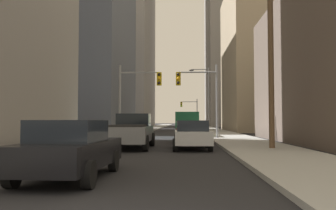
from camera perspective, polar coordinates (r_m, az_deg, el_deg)
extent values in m
cube|color=#9E9E99|center=(54.36, -4.24, -4.10)|extent=(3.93, 160.00, 0.15)
cube|color=#9E9E99|center=(54.11, 6.94, -4.10)|extent=(3.93, 160.00, 0.15)
cube|color=slate|center=(18.94, -6.03, -4.72)|extent=(2.09, 5.43, 0.80)
cube|color=black|center=(19.89, -5.60, -2.46)|extent=(1.83, 1.83, 0.70)
cube|color=black|center=(17.60, -6.69, -3.41)|extent=(1.80, 2.40, 0.10)
cylinder|color=black|center=(20.82, -7.93, -5.62)|extent=(0.28, 0.80, 0.80)
cylinder|color=black|center=(20.56, -2.64, -5.68)|extent=(0.28, 0.80, 0.80)
cylinder|color=black|center=(17.44, -10.04, -6.19)|extent=(0.28, 0.80, 0.80)
cylinder|color=black|center=(17.13, -3.73, -6.30)|extent=(0.28, 0.80, 0.80)
cube|color=#195938|center=(31.68, 3.14, -2.95)|extent=(2.00, 5.20, 1.90)
cube|color=black|center=(34.29, 3.11, -2.23)|extent=(1.76, 0.02, 0.60)
cylinder|color=black|center=(33.37, 1.47, -4.57)|extent=(0.24, 0.72, 0.72)
cylinder|color=black|center=(33.39, 4.78, -4.56)|extent=(0.24, 0.72, 0.72)
cylinder|color=black|center=(30.05, 1.33, -4.79)|extent=(0.24, 0.72, 0.72)
cylinder|color=black|center=(30.06, 5.00, -4.78)|extent=(0.24, 0.72, 0.72)
cube|color=black|center=(9.43, -15.78, -7.73)|extent=(1.92, 4.25, 0.65)
cube|color=black|center=(9.26, -16.03, -4.11)|extent=(1.64, 1.94, 0.55)
cylinder|color=black|center=(11.01, -17.87, -8.65)|extent=(0.22, 0.64, 0.64)
cylinder|color=black|center=(10.54, -8.93, -9.03)|extent=(0.22, 0.64, 0.64)
cylinder|color=black|center=(8.57, -24.31, -10.32)|extent=(0.22, 0.64, 0.64)
cylinder|color=black|center=(7.95, -12.92, -11.11)|extent=(0.22, 0.64, 0.64)
cube|color=#B7BABF|center=(18.36, 3.98, -5.28)|extent=(1.92, 4.25, 0.65)
cube|color=black|center=(18.19, 3.98, -3.41)|extent=(1.64, 1.95, 0.55)
cylinder|color=black|center=(19.72, 1.37, -6.05)|extent=(0.22, 0.64, 0.64)
cylinder|color=black|center=(19.75, 6.42, -6.03)|extent=(0.22, 0.64, 0.64)
cylinder|color=black|center=(17.03, 1.16, -6.59)|extent=(0.22, 0.64, 0.64)
cylinder|color=black|center=(17.07, 7.00, -6.56)|extent=(0.22, 0.64, 0.64)
cube|color=maroon|center=(23.83, 3.49, -4.67)|extent=(1.85, 4.22, 0.65)
cube|color=black|center=(23.66, 3.50, -3.23)|extent=(1.61, 1.92, 0.55)
cylinder|color=black|center=(25.19, 1.48, -5.30)|extent=(0.22, 0.64, 0.64)
cylinder|color=black|center=(25.21, 5.43, -5.28)|extent=(0.22, 0.64, 0.64)
cylinder|color=black|center=(22.50, 1.33, -5.62)|extent=(0.22, 0.64, 0.64)
cylinder|color=black|center=(22.53, 5.75, -5.60)|extent=(0.22, 0.64, 0.64)
cylinder|color=gray|center=(28.23, -7.92, 0.46)|extent=(0.18, 0.18, 6.00)
cylinder|color=gray|center=(28.21, -4.70, 5.34)|extent=(3.19, 0.12, 0.12)
cube|color=gold|center=(27.99, -1.46, 4.31)|extent=(0.38, 0.30, 1.05)
sphere|color=black|center=(27.86, -1.48, 5.05)|extent=(0.24, 0.24, 0.24)
sphere|color=#F9A514|center=(27.82, -1.48, 4.36)|extent=(0.24, 0.24, 0.24)
sphere|color=black|center=(27.78, -1.48, 3.66)|extent=(0.24, 0.24, 0.24)
cylinder|color=gray|center=(27.87, 8.07, 0.50)|extent=(0.18, 0.18, 6.00)
cylinder|color=gray|center=(28.00, 4.88, 5.40)|extent=(3.09, 0.12, 0.12)
cube|color=gold|center=(27.92, 1.71, 4.33)|extent=(0.38, 0.30, 1.05)
sphere|color=black|center=(27.79, 1.70, 5.07)|extent=(0.24, 0.24, 0.24)
sphere|color=#F9A514|center=(27.75, 1.70, 4.37)|extent=(0.24, 0.24, 0.24)
sphere|color=black|center=(27.71, 1.70, 3.68)|extent=(0.24, 0.24, 0.24)
cylinder|color=gray|center=(71.29, 4.81, -1.39)|extent=(0.18, 0.18, 6.00)
cylinder|color=gray|center=(71.34, 3.51, 0.53)|extent=(3.23, 0.12, 0.12)
cube|color=gold|center=(71.31, 2.21, 0.11)|extent=(0.38, 0.30, 1.05)
sphere|color=black|center=(71.16, 2.21, 0.39)|extent=(0.24, 0.24, 0.24)
sphere|color=black|center=(71.14, 2.21, 0.11)|extent=(0.24, 0.24, 0.24)
sphere|color=#19D833|center=(71.12, 2.21, -0.16)|extent=(0.24, 0.24, 0.24)
cylinder|color=brown|center=(18.36, 16.56, 7.95)|extent=(0.28, 0.28, 9.67)
cylinder|color=gray|center=(39.14, 6.67, 0.70)|extent=(0.16, 0.16, 7.50)
cylinder|color=gray|center=(39.45, 5.26, 5.86)|extent=(1.90, 0.10, 0.10)
ellipsoid|color=#4C4C51|center=(39.40, 3.87, 5.71)|extent=(0.56, 0.32, 0.20)
cube|color=#4C515B|center=(59.26, -19.37, 9.69)|extent=(25.56, 21.57, 27.95)
cube|color=gray|center=(99.46, -9.89, 14.75)|extent=(23.66, 29.45, 62.22)
cube|color=tan|center=(55.35, 21.91, 7.08)|extent=(23.40, 18.09, 21.27)
cube|color=gray|center=(100.40, 11.06, 12.03)|extent=(15.90, 24.66, 53.58)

